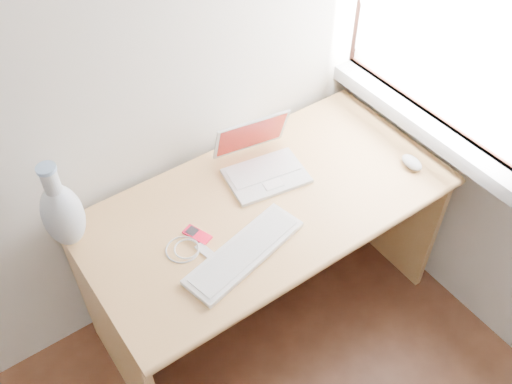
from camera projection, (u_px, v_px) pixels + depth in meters
window at (456, 4)px, 1.86m from camera, size 0.11×0.99×1.10m
desk at (254, 223)px, 2.23m from camera, size 1.33×0.67×0.70m
laptop at (260, 163)px, 2.11m from camera, size 0.32×0.29×0.20m
external_keyboard at (244, 252)px, 1.86m from camera, size 0.47×0.23×0.02m
mouse at (412, 163)px, 2.15m from camera, size 0.07×0.10×0.03m
ipod at (197, 235)px, 1.92m from camera, size 0.08×0.11×0.01m
cable_coil at (183, 249)px, 1.88m from camera, size 0.12×0.12×0.01m
remote at (206, 251)px, 1.88m from camera, size 0.05×0.09×0.01m
vase at (62, 213)px, 1.81m from camera, size 0.13×0.13×0.34m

